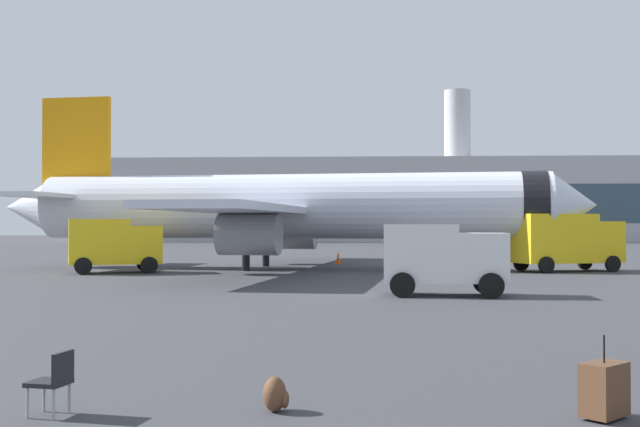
# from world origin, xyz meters

# --- Properties ---
(airplane_at_gate) EXTENTS (35.77, 32.34, 10.50)m
(airplane_at_gate) POSITION_xyz_m (-4.70, 42.22, 3.66)
(airplane_at_gate) COLOR silver
(airplane_at_gate) RESTS_ON ground
(service_truck) EXTENTS (5.27, 3.90, 2.90)m
(service_truck) POSITION_xyz_m (-13.53, 37.63, 1.61)
(service_truck) COLOR yellow
(service_truck) RESTS_ON ground
(fuel_truck) EXTENTS (6.46, 4.30, 3.20)m
(fuel_truck) POSITION_xyz_m (11.12, 40.40, 1.77)
(fuel_truck) COLOR yellow
(fuel_truck) RESTS_ON ground
(cargo_van) EXTENTS (4.49, 2.51, 2.60)m
(cargo_van) POSITION_xyz_m (2.72, 24.83, 1.45)
(cargo_van) COLOR white
(cargo_van) RESTS_ON ground
(safety_cone_near) EXTENTS (0.44, 0.44, 0.80)m
(safety_cone_near) POSITION_xyz_m (-1.76, 48.51, 0.39)
(safety_cone_near) COLOR #F2590C
(safety_cone_near) RESTS_ON ground
(safety_cone_mid) EXTENTS (0.44, 0.44, 0.74)m
(safety_cone_mid) POSITION_xyz_m (1.52, 47.40, 0.37)
(safety_cone_mid) COLOR #F2590C
(safety_cone_mid) RESTS_ON ground
(rolling_suitcase) EXTENTS (0.74, 0.73, 1.10)m
(rolling_suitcase) POSITION_xyz_m (2.92, 6.62, 0.39)
(rolling_suitcase) COLOR brown
(rolling_suitcase) RESTS_ON ground
(traveller_backpack) EXTENTS (0.36, 0.40, 0.48)m
(traveller_backpack) POSITION_xyz_m (-1.44, 6.81, 0.23)
(traveller_backpack) COLOR brown
(traveller_backpack) RESTS_ON ground
(gate_chair) EXTENTS (0.56, 0.56, 0.86)m
(gate_chair) POSITION_xyz_m (-4.37, 6.40, 0.50)
(gate_chair) COLOR black
(gate_chair) RESTS_ON ground
(terminal_building) EXTENTS (94.22, 22.19, 25.30)m
(terminal_building) POSITION_xyz_m (3.18, 128.40, 6.75)
(terminal_building) COLOR #B2B2B7
(terminal_building) RESTS_ON ground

